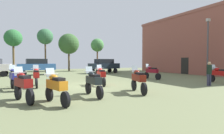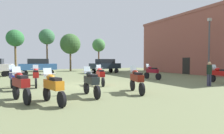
{
  "view_description": "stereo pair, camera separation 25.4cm",
  "coord_description": "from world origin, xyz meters",
  "px_view_note": "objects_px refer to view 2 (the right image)",
  "views": [
    {
      "loc": [
        -4.44,
        -12.04,
        1.79
      ],
      "look_at": [
        2.91,
        2.14,
        1.22
      ],
      "focal_mm": 28.72,
      "sensor_mm": 36.0,
      "label": 1
    },
    {
      "loc": [
        -4.21,
        -12.15,
        1.79
      ],
      "look_at": [
        2.91,
        2.14,
        1.22
      ],
      "focal_mm": 28.72,
      "sensor_mm": 36.0,
      "label": 2
    }
  ],
  "objects_px": {
    "motorcycle_1": "(221,74)",
    "car_3": "(105,65)",
    "motorcycle_9": "(14,78)",
    "motorcycle_4": "(36,76)",
    "motorcycle_3": "(137,79)",
    "car_1": "(38,65)",
    "tree_1": "(70,44)",
    "lamp_post": "(209,44)",
    "motorcycle_7": "(91,82)",
    "motorcycle_13": "(152,72)",
    "tree_4": "(99,45)",
    "brick_building": "(205,44)",
    "motorcycle_12": "(21,85)",
    "person_2": "(209,72)",
    "tree_5": "(47,37)",
    "motorcycle_6": "(100,75)",
    "motorcycle_2": "(53,86)",
    "tree_7": "(15,39)"
  },
  "relations": [
    {
      "from": "motorcycle_7",
      "to": "car_3",
      "type": "distance_m",
      "value": 16.64
    },
    {
      "from": "motorcycle_4",
      "to": "motorcycle_6",
      "type": "relative_size",
      "value": 0.98
    },
    {
      "from": "car_3",
      "to": "tree_1",
      "type": "height_order",
      "value": "tree_1"
    },
    {
      "from": "motorcycle_12",
      "to": "car_3",
      "type": "bearing_deg",
      "value": 36.92
    },
    {
      "from": "motorcycle_3",
      "to": "motorcycle_4",
      "type": "height_order",
      "value": "motorcycle_3"
    },
    {
      "from": "motorcycle_7",
      "to": "car_3",
      "type": "bearing_deg",
      "value": 62.72
    },
    {
      "from": "motorcycle_4",
      "to": "car_1",
      "type": "distance_m",
      "value": 10.86
    },
    {
      "from": "motorcycle_3",
      "to": "motorcycle_4",
      "type": "distance_m",
      "value": 6.94
    },
    {
      "from": "brick_building",
      "to": "motorcycle_12",
      "type": "bearing_deg",
      "value": -161.12
    },
    {
      "from": "car_3",
      "to": "tree_4",
      "type": "bearing_deg",
      "value": -22.36
    },
    {
      "from": "motorcycle_6",
      "to": "motorcycle_9",
      "type": "bearing_deg",
      "value": -174.32
    },
    {
      "from": "motorcycle_2",
      "to": "motorcycle_13",
      "type": "distance_m",
      "value": 11.53
    },
    {
      "from": "motorcycle_13",
      "to": "tree_5",
      "type": "distance_m",
      "value": 19.55
    },
    {
      "from": "motorcycle_7",
      "to": "lamp_post",
      "type": "height_order",
      "value": "lamp_post"
    },
    {
      "from": "motorcycle_7",
      "to": "person_2",
      "type": "bearing_deg",
      "value": -2.52
    },
    {
      "from": "motorcycle_3",
      "to": "car_3",
      "type": "distance_m",
      "value": 15.87
    },
    {
      "from": "motorcycle_9",
      "to": "lamp_post",
      "type": "relative_size",
      "value": 0.33
    },
    {
      "from": "motorcycle_13",
      "to": "motorcycle_3",
      "type": "bearing_deg",
      "value": -142.48
    },
    {
      "from": "motorcycle_13",
      "to": "car_3",
      "type": "distance_m",
      "value": 9.79
    },
    {
      "from": "motorcycle_9",
      "to": "tree_5",
      "type": "height_order",
      "value": "tree_5"
    },
    {
      "from": "car_1",
      "to": "lamp_post",
      "type": "height_order",
      "value": "lamp_post"
    },
    {
      "from": "motorcycle_13",
      "to": "tree_7",
      "type": "bearing_deg",
      "value": 119.81
    },
    {
      "from": "motorcycle_1",
      "to": "car_3",
      "type": "height_order",
      "value": "car_3"
    },
    {
      "from": "motorcycle_9",
      "to": "lamp_post",
      "type": "bearing_deg",
      "value": -9.49
    },
    {
      "from": "motorcycle_6",
      "to": "motorcycle_7",
      "type": "xyz_separation_m",
      "value": [
        -1.99,
        -3.53,
        -0.0
      ]
    },
    {
      "from": "motorcycle_12",
      "to": "motorcycle_3",
      "type": "bearing_deg",
      "value": -21.14
    },
    {
      "from": "car_3",
      "to": "tree_7",
      "type": "xyz_separation_m",
      "value": [
        -11.46,
        6.18,
        3.8
      ]
    },
    {
      "from": "motorcycle_9",
      "to": "tree_1",
      "type": "bearing_deg",
      "value": 56.53
    },
    {
      "from": "tree_1",
      "to": "lamp_post",
      "type": "xyz_separation_m",
      "value": [
        10.74,
        -18.13,
        -1.07
      ]
    },
    {
      "from": "car_3",
      "to": "tree_5",
      "type": "relative_size",
      "value": 0.65
    },
    {
      "from": "motorcycle_7",
      "to": "motorcycle_12",
      "type": "bearing_deg",
      "value": 176.51
    },
    {
      "from": "motorcycle_3",
      "to": "tree_1",
      "type": "bearing_deg",
      "value": 101.11
    },
    {
      "from": "motorcycle_6",
      "to": "motorcycle_1",
      "type": "bearing_deg",
      "value": -9.28
    },
    {
      "from": "motorcycle_2",
      "to": "motorcycle_9",
      "type": "relative_size",
      "value": 0.99
    },
    {
      "from": "motorcycle_4",
      "to": "motorcycle_9",
      "type": "height_order",
      "value": "motorcycle_9"
    },
    {
      "from": "brick_building",
      "to": "motorcycle_13",
      "type": "height_order",
      "value": "brick_building"
    },
    {
      "from": "motorcycle_9",
      "to": "motorcycle_4",
      "type": "bearing_deg",
      "value": 18.48
    },
    {
      "from": "motorcycle_3",
      "to": "motorcycle_4",
      "type": "xyz_separation_m",
      "value": [
        -4.83,
        4.98,
        -0.01
      ]
    },
    {
      "from": "car_1",
      "to": "tree_1",
      "type": "distance_m",
      "value": 9.57
    },
    {
      "from": "motorcycle_6",
      "to": "motorcycle_13",
      "type": "height_order",
      "value": "motorcycle_6"
    },
    {
      "from": "motorcycle_9",
      "to": "lamp_post",
      "type": "height_order",
      "value": "lamp_post"
    },
    {
      "from": "person_2",
      "to": "tree_1",
      "type": "xyz_separation_m",
      "value": [
        -4.27,
        22.72,
        3.64
      ]
    },
    {
      "from": "car_3",
      "to": "motorcycle_1",
      "type": "bearing_deg",
      "value": -175.59
    },
    {
      "from": "person_2",
      "to": "motorcycle_13",
      "type": "bearing_deg",
      "value": 113.02
    },
    {
      "from": "tree_5",
      "to": "tree_4",
      "type": "bearing_deg",
      "value": -10.17
    },
    {
      "from": "car_3",
      "to": "tree_4",
      "type": "distance_m",
      "value": 7.11
    },
    {
      "from": "brick_building",
      "to": "motorcycle_6",
      "type": "relative_size",
      "value": 8.86
    },
    {
      "from": "tree_7",
      "to": "lamp_post",
      "type": "distance_m",
      "value": 25.39
    },
    {
      "from": "motorcycle_9",
      "to": "tree_1",
      "type": "distance_m",
      "value": 20.37
    },
    {
      "from": "car_3",
      "to": "tree_4",
      "type": "height_order",
      "value": "tree_4"
    }
  ]
}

